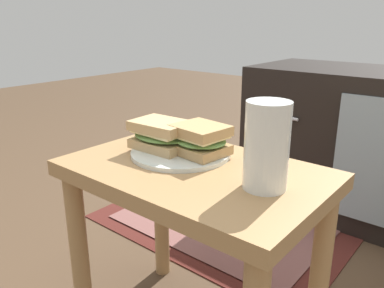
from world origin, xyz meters
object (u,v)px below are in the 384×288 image
Objects in this scene: sandwich_front at (162,135)px; beer_glass at (266,147)px; sandwich_back at (200,140)px; tv_cabinet at (375,147)px; plate at (181,153)px.

beer_glass reaches higher than sandwich_front.
sandwich_front is 0.10m from sandwich_back.
sandwich_back is at bearing -100.09° from tv_cabinet.
beer_glass is (0.29, -0.03, 0.04)m from sandwich_front.
beer_glass is (0.24, -0.04, 0.08)m from plate.
sandwich_back is at bearing 164.48° from beer_glass.
sandwich_front and sandwich_back have the same top height.
plate is at bearing -102.84° from tv_cabinet.
tv_cabinet is 4.14× the size of plate.
beer_glass is at bearing -9.59° from plate.
sandwich_front is at bearing 174.52° from beer_glass.
sandwich_back is 0.21m from beer_glass.
sandwich_front is 1.10× the size of sandwich_back.
plate is at bearing 15.29° from sandwich_front.
beer_glass is (0.19, -0.05, 0.04)m from sandwich_back.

